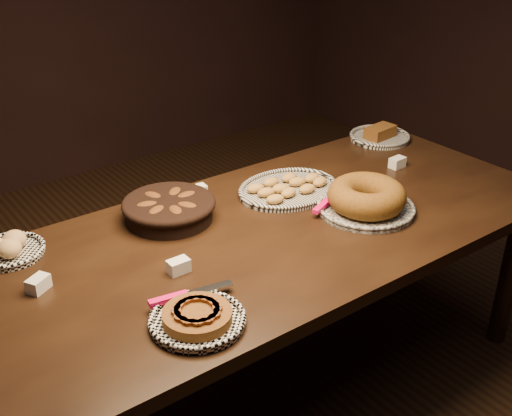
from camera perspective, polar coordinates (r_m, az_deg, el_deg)
ground at (r=2.75m, az=0.19°, el=-15.93°), size 5.00×5.00×0.00m
buffet_table at (r=2.33m, az=0.21°, el=-3.77°), size 2.40×1.00×0.75m
apple_tart_plate at (r=1.85m, az=-5.27°, el=-9.69°), size 0.32×0.28×0.05m
madeleine_platter at (r=2.59m, az=2.87°, el=1.77°), size 0.42×0.34×0.05m
bundt_cake_plate at (r=2.46m, az=9.77°, el=0.77°), size 0.39×0.37×0.12m
croissant_basket at (r=2.38m, az=-7.74°, el=0.03°), size 0.41×0.41×0.09m
bread_roll_plate at (r=2.30m, az=-21.21°, el=-3.37°), size 0.24×0.24×0.08m
loaf_plate at (r=3.17m, az=10.95°, el=6.34°), size 0.29×0.29×0.07m
tent_cards at (r=2.38m, az=-0.66°, el=-0.51°), size 1.67×0.48×0.04m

